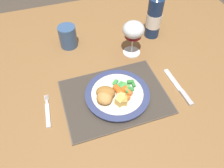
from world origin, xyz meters
name	(u,v)px	position (x,y,z in m)	size (l,w,h in m)	color
ground_plane	(107,144)	(0.00, 0.00, 0.00)	(6.00, 6.00, 0.00)	#4C4238
dining_table	(104,77)	(0.00, 0.00, 0.67)	(1.55, 1.09, 0.74)	olive
placemat	(115,97)	(-0.01, -0.17, 0.74)	(0.37, 0.27, 0.01)	brown
dinner_plate	(116,95)	(0.00, -0.17, 0.76)	(0.23, 0.23, 0.02)	silver
breaded_croquettes	(105,95)	(-0.05, -0.18, 0.78)	(0.09, 0.09, 0.04)	#A87033
green_beans_pile	(124,87)	(0.03, -0.16, 0.77)	(0.08, 0.08, 0.02)	#338438
glazed_carrots	(122,92)	(0.01, -0.18, 0.78)	(0.06, 0.08, 0.02)	orange
fork	(48,113)	(-0.25, -0.16, 0.74)	(0.02, 0.14, 0.01)	silver
table_knife	(180,89)	(0.23, -0.21, 0.74)	(0.02, 0.19, 0.01)	silver
wine_glass	(133,31)	(0.14, 0.04, 0.85)	(0.09, 0.09, 0.15)	silver
bottle	(155,15)	(0.27, 0.12, 0.85)	(0.07, 0.07, 0.29)	navy
roast_potatoes	(121,100)	(0.00, -0.21, 0.78)	(0.05, 0.05, 0.03)	#DBB256
drinking_cup	(68,36)	(-0.11, 0.17, 0.79)	(0.08, 0.08, 0.10)	#385684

